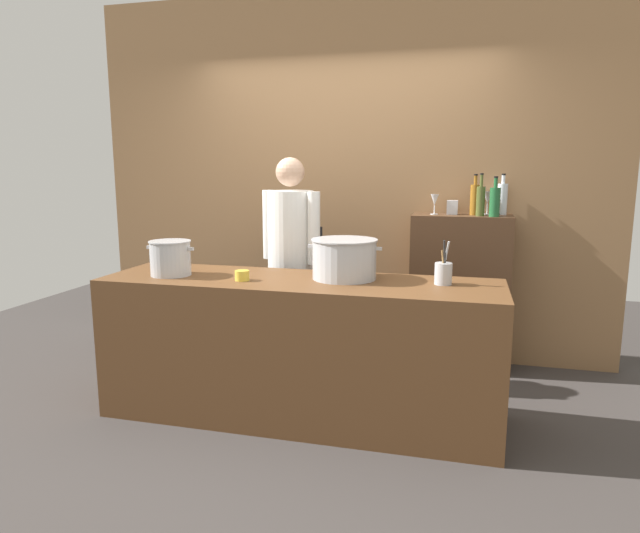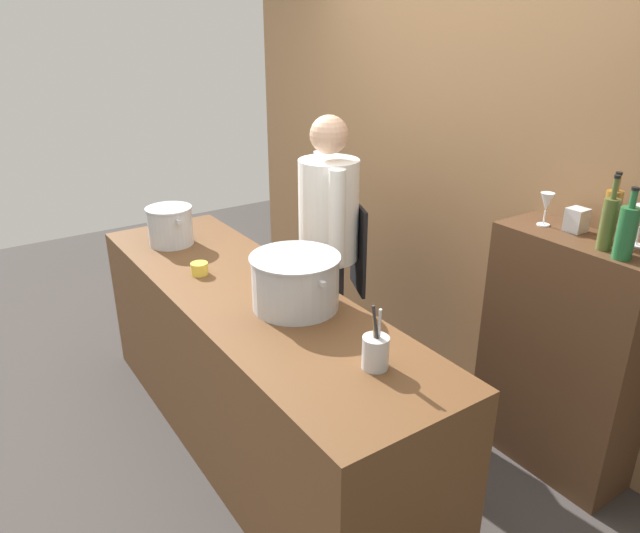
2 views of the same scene
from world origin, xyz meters
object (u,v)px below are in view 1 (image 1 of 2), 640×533
(wine_glass_tall, at_px, (488,198))
(butter_jar, at_px, (242,275))
(wine_bottle_amber, at_px, (475,199))
(wine_glass_short, at_px, (435,201))
(wine_bottle_clear, at_px, (502,198))
(spice_tin_silver, at_px, (452,207))
(stockpot_small, at_px, (171,258))
(utensil_crock, at_px, (443,273))
(chef, at_px, (291,252))
(stockpot_large, at_px, (344,259))
(wine_bottle_green, at_px, (495,201))
(wine_bottle_olive, at_px, (481,200))

(wine_glass_tall, bearing_deg, butter_jar, -136.50)
(wine_bottle_amber, bearing_deg, butter_jar, -136.00)
(wine_glass_short, bearing_deg, butter_jar, -129.60)
(wine_glass_short, xyz_separation_m, wine_glass_tall, (0.40, 0.10, 0.02))
(wine_bottle_clear, height_order, spice_tin_silver, wine_bottle_clear)
(stockpot_small, distance_m, wine_glass_short, 2.05)
(utensil_crock, relative_size, butter_jar, 2.98)
(butter_jar, distance_m, wine_bottle_amber, 1.96)
(chef, xyz_separation_m, stockpot_large, (0.52, -0.55, 0.06))
(wine_bottle_green, height_order, wine_glass_short, wine_bottle_green)
(stockpot_large, height_order, wine_bottle_green, wine_bottle_green)
(wine_bottle_olive, bearing_deg, wine_bottle_amber, 116.16)
(wine_bottle_clear, distance_m, wine_glass_tall, 0.11)
(wine_bottle_amber, height_order, wine_bottle_olive, wine_bottle_olive)
(wine_glass_tall, bearing_deg, wine_bottle_amber, -144.49)
(butter_jar, relative_size, spice_tin_silver, 0.83)
(wine_bottle_green, bearing_deg, wine_glass_tall, 103.31)
(spice_tin_silver, bearing_deg, butter_jar, -131.87)
(stockpot_small, height_order, wine_bottle_clear, wine_bottle_clear)
(chef, bearing_deg, utensil_crock, 176.35)
(wine_bottle_green, bearing_deg, stockpot_large, -132.96)
(butter_jar, bearing_deg, spice_tin_silver, 48.13)
(wine_bottle_olive, height_order, spice_tin_silver, wine_bottle_olive)
(chef, xyz_separation_m, wine_glass_short, (1.01, 0.53, 0.37))
(utensil_crock, relative_size, wine_bottle_clear, 0.85)
(wine_bottle_olive, xyz_separation_m, wine_glass_short, (-0.34, 0.06, -0.01))
(chef, xyz_separation_m, wine_bottle_amber, (1.31, 0.56, 0.38))
(wine_bottle_green, xyz_separation_m, spice_tin_silver, (-0.31, 0.14, -0.06))
(wine_glass_short, bearing_deg, spice_tin_silver, 20.30)
(utensil_crock, distance_m, wine_bottle_green, 1.13)
(stockpot_small, height_order, utensil_crock, utensil_crock)
(stockpot_large, height_order, utensil_crock, utensil_crock)
(butter_jar, xyz_separation_m, wine_glass_tall, (1.48, 1.40, 0.42))
(wine_glass_short, relative_size, wine_glass_tall, 0.88)
(butter_jar, height_order, spice_tin_silver, spice_tin_silver)
(wine_glass_short, bearing_deg, chef, -152.00)
(wine_glass_short, bearing_deg, wine_bottle_olive, -9.56)
(wine_bottle_olive, height_order, wine_glass_short, wine_bottle_olive)
(stockpot_large, xyz_separation_m, wine_glass_short, (0.48, 1.09, 0.31))
(wine_bottle_amber, xyz_separation_m, wine_bottle_green, (0.14, -0.12, -0.01))
(stockpot_large, distance_m, utensil_crock, 0.61)
(butter_jar, bearing_deg, chef, 84.52)
(stockpot_large, distance_m, wine_glass_short, 1.23)
(wine_bottle_clear, relative_size, wine_bottle_green, 1.06)
(wine_glass_tall, distance_m, spice_tin_silver, 0.28)
(wine_bottle_clear, height_order, wine_bottle_green, wine_bottle_clear)
(chef, distance_m, wine_glass_tall, 1.59)
(chef, xyz_separation_m, wine_bottle_olive, (1.35, 0.48, 0.38))
(utensil_crock, bearing_deg, wine_bottle_green, 72.66)
(butter_jar, distance_m, wine_bottle_clear, 2.16)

